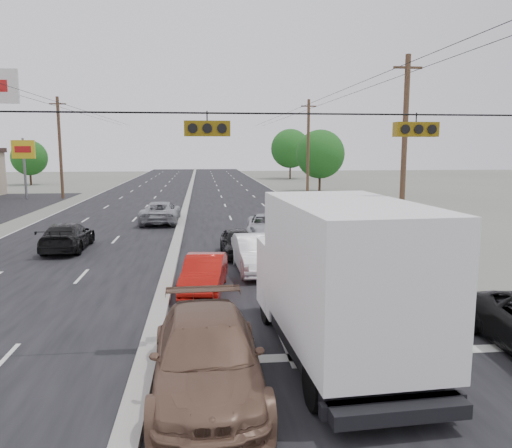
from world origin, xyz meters
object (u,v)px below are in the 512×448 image
object	(u,v)px
queue_car_b	(256,254)
queue_car_e	(310,230)
utility_pole_right_c	(308,147)
red_sedan	(204,274)
tree_left_far	(29,158)
utility_pole_left_c	(60,147)
queue_car_c	(266,226)
oncoming_near	(67,237)
tan_sedan	(207,357)
tree_right_far	(290,149)
queue_car_a	(238,243)
utility_pole_right_b	(404,146)
box_truck	(337,278)
pole_sign_far	(24,154)
tree_right_mid	(320,154)
oncoming_far	(161,212)

from	to	relation	value
queue_car_b	queue_car_e	xyz separation A→B (m)	(3.50, 5.67, 0.03)
utility_pole_right_c	red_sedan	world-z (taller)	utility_pole_right_c
tree_left_far	red_sedan	size ratio (longest dim) A/B	1.60
utility_pole_left_c	queue_car_c	bearing A→B (deg)	-54.26
red_sedan	oncoming_near	xyz separation A→B (m)	(-6.68, 7.96, 0.06)
utility_pole_right_c	queue_car_c	distance (m)	25.76
tree_left_far	tan_sedan	bearing A→B (deg)	-69.33
tan_sedan	queue_car_e	bearing A→B (deg)	69.22
utility_pole_left_c	tree_right_far	world-z (taller)	utility_pole_left_c
queue_car_a	queue_car_e	distance (m)	4.81
tree_right_far	red_sedan	world-z (taller)	tree_right_far
utility_pole_right_c	queue_car_e	distance (m)	27.14
utility_pole_right_b	red_sedan	world-z (taller)	utility_pole_right_b
utility_pole_right_c	box_truck	distance (m)	41.47
utility_pole_right_b	oncoming_near	size ratio (longest dim) A/B	2.12
pole_sign_far	oncoming_near	bearing A→B (deg)	-68.05
utility_pole_right_b	red_sedan	bearing A→B (deg)	-139.23
tree_right_mid	box_truck	bearing A→B (deg)	-102.98
oncoming_near	oncoming_far	size ratio (longest dim) A/B	0.90
queue_car_b	tree_left_far	bearing A→B (deg)	112.95
queue_car_c	oncoming_far	size ratio (longest dim) A/B	0.88
utility_pole_right_b	oncoming_near	world-z (taller)	utility_pole_right_b
box_truck	queue_car_b	size ratio (longest dim) A/B	1.75
box_truck	oncoming_near	distance (m)	17.10
pole_sign_far	queue_car_c	bearing A→B (deg)	-49.17
red_sedan	queue_car_a	distance (m)	5.90
tree_left_far	oncoming_far	size ratio (longest dim) A/B	1.16
utility_pole_left_c	box_truck	bearing A→B (deg)	-67.27
tree_right_far	box_truck	distance (m)	71.57
tree_left_far	queue_car_a	xyz separation A→B (m)	(25.00, -48.89, -3.08)
tree_right_far	red_sedan	size ratio (longest dim) A/B	2.14
utility_pole_left_c	queue_car_c	size ratio (longest dim) A/B	2.16
utility_pole_right_b	oncoming_near	distance (m)	18.39
queue_car_c	tree_right_far	bearing A→B (deg)	84.43
pole_sign_far	box_truck	bearing A→B (deg)	-63.20
queue_car_a	utility_pole_left_c	bearing A→B (deg)	115.52
queue_car_e	oncoming_near	bearing A→B (deg)	-172.54
utility_pole_right_b	queue_car_b	distance (m)	12.15
tree_right_far	box_truck	xyz separation A→B (m)	(-11.50, -70.57, -2.98)
red_sedan	tree_left_far	bearing A→B (deg)	120.75
utility_pole_left_c	tree_right_mid	xyz separation A→B (m)	(27.50, 5.00, -0.77)
queue_car_b	oncoming_near	xyz separation A→B (m)	(-8.78, 5.29, -0.04)
utility_pole_right_c	oncoming_near	world-z (taller)	utility_pole_right_c
utility_pole_right_c	queue_car_a	size ratio (longest dim) A/B	2.67
tree_right_mid	box_truck	distance (m)	46.83
utility_pole_left_c	queue_car_b	distance (m)	35.95
utility_pole_left_c	pole_sign_far	xyz separation A→B (m)	(-3.50, -0.00, -0.70)
tree_right_far	oncoming_far	distance (m)	51.21
tree_left_far	tan_sedan	world-z (taller)	tree_left_far
tree_left_far	queue_car_a	size ratio (longest dim) A/B	1.63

